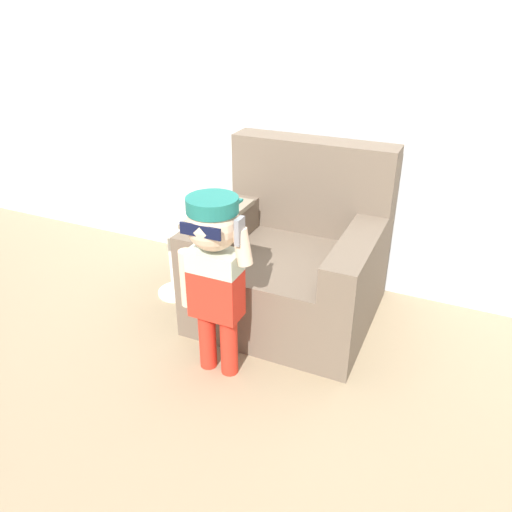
{
  "coord_description": "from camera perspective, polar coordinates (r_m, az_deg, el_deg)",
  "views": [
    {
      "loc": [
        0.97,
        -2.29,
        1.84
      ],
      "look_at": [
        -0.03,
        -0.06,
        0.57
      ],
      "focal_mm": 35.0,
      "sensor_mm": 36.0,
      "label": 1
    }
  ],
  "objects": [
    {
      "name": "ground_plane",
      "position": [
        3.09,
        1.07,
        -8.98
      ],
      "size": [
        10.0,
        10.0,
        0.0
      ],
      "primitive_type": "plane",
      "color": "#998466"
    },
    {
      "name": "wall_back",
      "position": [
        3.33,
        7.4,
        17.98
      ],
      "size": [
        10.0,
        0.05,
        2.6
      ],
      "color": "silver",
      "rests_on": "ground_plane"
    },
    {
      "name": "side_table",
      "position": [
        3.38,
        -9.37,
        0.45
      ],
      "size": [
        0.4,
        0.4,
        0.54
      ],
      "color": "white",
      "rests_on": "ground_plane"
    },
    {
      "name": "person_child",
      "position": [
        2.48,
        -4.79,
        -0.59
      ],
      "size": [
        0.41,
        0.31,
        1.01
      ],
      "color": "red",
      "rests_on": "ground_plane"
    },
    {
      "name": "armchair",
      "position": [
        3.15,
        4.19,
        -0.47
      ],
      "size": [
        1.07,
        0.98,
        1.06
      ],
      "color": "#6B5B4C",
      "rests_on": "ground_plane"
    }
  ]
}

